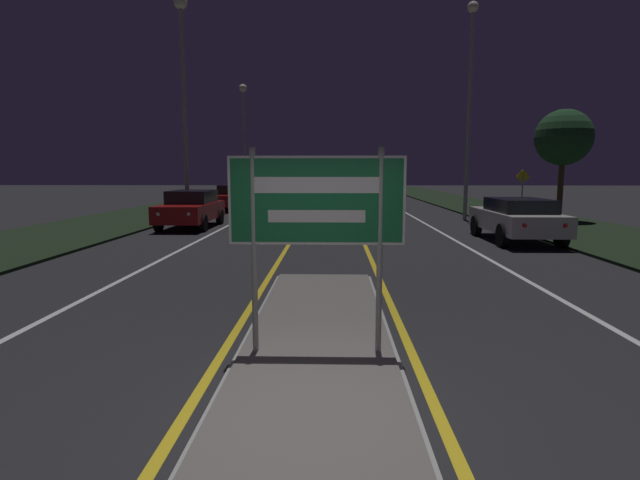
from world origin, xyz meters
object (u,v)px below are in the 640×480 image
object	(u,v)px
car_approaching_0	(191,208)
car_receding_2	(367,192)
highway_sign	(317,210)
streetlight_right_near	(470,87)
car_receding_1	(374,198)
streetlight_left_near	(183,74)
car_approaching_1	(234,197)
car_receding_0	(517,218)
car_approaching_2	(304,190)
car_receding_3	(360,189)
warning_sign	(522,190)
streetlight_left_far	(244,122)

from	to	relation	value
car_approaching_0	car_receding_2	bearing A→B (deg)	64.95
highway_sign	streetlight_right_near	bearing A→B (deg)	70.19
car_receding_1	highway_sign	bearing A→B (deg)	-96.31
highway_sign	streetlight_left_near	size ratio (longest dim) A/B	0.26
streetlight_left_near	car_receding_2	xyz separation A→B (m)	(8.88, 16.15, -5.54)
car_receding_1	car_approaching_1	distance (m)	8.16
car_receding_0	car_approaching_2	size ratio (longest dim) A/B	1.04
streetlight_right_near	car_receding_3	bearing A→B (deg)	99.66
highway_sign	streetlight_right_near	xyz separation A→B (m)	(6.34, 17.59, 4.24)
warning_sign	streetlight_left_far	bearing A→B (deg)	133.97
streetlight_right_near	car_receding_2	world-z (taller)	streetlight_right_near
highway_sign	warning_sign	world-z (taller)	highway_sign
car_receding_1	car_receding_3	size ratio (longest dim) A/B	1.01
car_receding_1	car_approaching_2	distance (m)	15.25
car_approaching_0	streetlight_left_far	bearing A→B (deg)	93.25
highway_sign	car_approaching_0	distance (m)	15.22
highway_sign	car_receding_0	bearing A→B (deg)	59.55
streetlight_left_far	car_approaching_0	world-z (taller)	streetlight_left_far
streetlight_left_far	warning_sign	distance (m)	22.28
highway_sign	car_approaching_0	xyz separation A→B (m)	(-5.52, 14.14, -1.01)
streetlight_left_far	highway_sign	bearing A→B (deg)	-78.57
car_approaching_1	streetlight_left_far	bearing A→B (deg)	95.81
streetlight_left_near	car_receding_3	distance (m)	25.82
streetlight_left_near	car_receding_1	xyz separation A→B (m)	(8.63, 7.02, -5.52)
streetlight_right_near	car_approaching_0	distance (m)	13.42
streetlight_left_near	car_receding_1	distance (m)	12.42
car_receding_2	car_receding_3	size ratio (longest dim) A/B	0.91
car_approaching_2	warning_sign	size ratio (longest dim) A/B	1.92
car_receding_3	car_receding_0	bearing A→B (deg)	-83.22
streetlight_left_far	warning_sign	size ratio (longest dim) A/B	3.87
streetlight_left_near	streetlight_right_near	size ratio (longest dim) A/B	0.97
car_receding_0	car_approaching_0	world-z (taller)	car_approaching_0
warning_sign	car_receding_3	bearing A→B (deg)	104.75
car_receding_0	car_receding_3	xyz separation A→B (m)	(-3.45, 29.00, -0.05)
highway_sign	car_receding_1	xyz separation A→B (m)	(2.51, 22.72, -1.02)
car_receding_2	warning_sign	distance (m)	16.25
streetlight_left_near	car_approaching_0	xyz separation A→B (m)	(0.60, -1.56, -5.52)
streetlight_right_near	car_approaching_2	world-z (taller)	streetlight_right_near
car_receding_0	car_approaching_1	distance (m)	17.46
car_approaching_0	car_receding_1	bearing A→B (deg)	46.89
streetlight_right_near	car_receding_1	size ratio (longest dim) A/B	2.11
car_receding_2	car_approaching_2	distance (m)	7.37
streetlight_right_near	car_receding_3	size ratio (longest dim) A/B	2.13
streetlight_left_near	car_receding_2	world-z (taller)	streetlight_left_near
streetlight_left_far	car_approaching_1	distance (m)	10.51
car_approaching_0	car_approaching_2	world-z (taller)	car_approaching_0
car_receding_2	car_receding_1	bearing A→B (deg)	-91.58
car_receding_0	streetlight_left_far	bearing A→B (deg)	119.80
car_receding_2	streetlight_left_far	bearing A→B (deg)	176.59
streetlight_right_near	car_approaching_0	bearing A→B (deg)	-163.79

